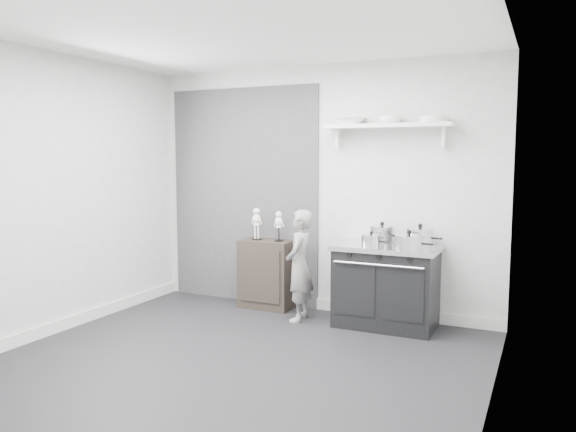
% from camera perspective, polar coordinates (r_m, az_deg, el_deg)
% --- Properties ---
extents(ground, '(4.00, 4.00, 0.00)m').
position_cam_1_polar(ground, '(4.89, -5.12, -14.41)').
color(ground, black).
rests_on(ground, ground).
extents(room_shell, '(4.02, 3.62, 2.71)m').
position_cam_1_polar(room_shell, '(4.76, -5.33, 5.20)').
color(room_shell, '#AEAEAB').
rests_on(room_shell, ground).
extents(wall_shelf, '(1.30, 0.26, 0.24)m').
position_cam_1_polar(wall_shelf, '(5.84, 10.09, 8.90)').
color(wall_shelf, white).
rests_on(wall_shelf, room_shell).
extents(stove, '(1.04, 0.65, 0.83)m').
position_cam_1_polar(stove, '(5.77, 9.93, -6.96)').
color(stove, black).
rests_on(stove, ground).
extents(side_cabinet, '(0.59, 0.35, 0.77)m').
position_cam_1_polar(side_cabinet, '(6.40, -2.14, -5.90)').
color(side_cabinet, black).
rests_on(side_cabinet, ground).
extents(child, '(0.34, 0.46, 1.16)m').
position_cam_1_polar(child, '(5.86, 1.16, -5.05)').
color(child, gray).
rests_on(child, ground).
extents(pot_back_left, '(0.34, 0.25, 0.22)m').
position_cam_1_polar(pot_back_left, '(5.81, 9.54, -1.84)').
color(pot_back_left, silver).
rests_on(pot_back_left, stove).
extents(pot_back_right, '(0.35, 0.27, 0.22)m').
position_cam_1_polar(pot_back_right, '(5.72, 13.26, -2.05)').
color(pot_back_right, silver).
rests_on(pot_back_right, stove).
extents(pot_front_right, '(0.37, 0.28, 0.19)m').
position_cam_1_polar(pot_front_right, '(5.44, 12.20, -2.60)').
color(pot_front_right, silver).
rests_on(pot_front_right, stove).
extents(pot_front_center, '(0.28, 0.20, 0.15)m').
position_cam_1_polar(pot_front_center, '(5.58, 8.46, -2.46)').
color(pot_front_center, silver).
rests_on(pot_front_center, stove).
extents(skeleton_full, '(0.12, 0.07, 0.42)m').
position_cam_1_polar(skeleton_full, '(6.36, -3.21, -0.56)').
color(skeleton_full, silver).
rests_on(skeleton_full, side_cabinet).
extents(skeleton_torso, '(0.11, 0.07, 0.38)m').
position_cam_1_polar(skeleton_torso, '(6.24, -0.94, -0.83)').
color(skeleton_torso, silver).
rests_on(skeleton_torso, side_cabinet).
extents(bowl_large, '(0.31, 0.31, 0.08)m').
position_cam_1_polar(bowl_large, '(5.95, 6.34, 9.57)').
color(bowl_large, white).
rests_on(bowl_large, wall_shelf).
extents(bowl_small, '(0.23, 0.23, 0.07)m').
position_cam_1_polar(bowl_small, '(5.83, 10.39, 9.57)').
color(bowl_small, white).
rests_on(bowl_small, wall_shelf).
extents(plate_stack, '(0.28, 0.28, 0.06)m').
position_cam_1_polar(plate_stack, '(5.74, 14.61, 9.48)').
color(plate_stack, silver).
rests_on(plate_stack, wall_shelf).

